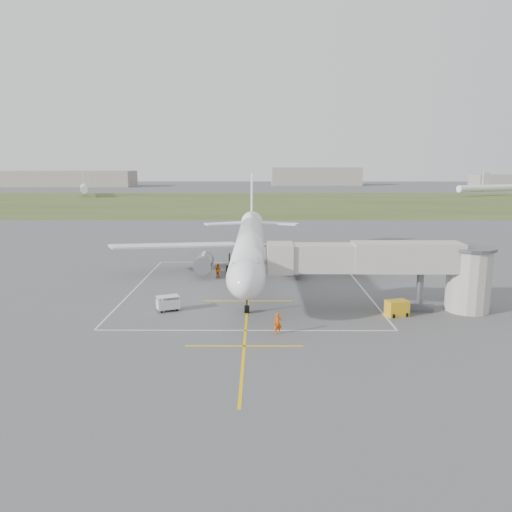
{
  "coord_description": "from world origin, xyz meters",
  "views": [
    {
      "loc": [
        1.22,
        -63.96,
        15.26
      ],
      "look_at": [
        0.88,
        -4.0,
        4.0
      ],
      "focal_mm": 35.0,
      "sensor_mm": 36.0,
      "label": 1
    }
  ],
  "objects_px": {
    "ramp_worker_nose": "(278,324)",
    "ramp_worker_wing": "(218,270)",
    "gpu_unit": "(397,308)",
    "airliner": "(250,246)",
    "baggage_cart": "(168,303)",
    "jet_bridge": "(399,266)"
  },
  "relations": [
    {
      "from": "airliner",
      "to": "ramp_worker_nose",
      "type": "relative_size",
      "value": 23.99
    },
    {
      "from": "airliner",
      "to": "jet_bridge",
      "type": "relative_size",
      "value": 2.0
    },
    {
      "from": "airliner",
      "to": "ramp_worker_wing",
      "type": "relative_size",
      "value": 24.82
    },
    {
      "from": "ramp_worker_wing",
      "to": "jet_bridge",
      "type": "bearing_deg",
      "value": -178.14
    },
    {
      "from": "airliner",
      "to": "jet_bridge",
      "type": "height_order",
      "value": "airliner"
    },
    {
      "from": "gpu_unit",
      "to": "airliner",
      "type": "bearing_deg",
      "value": 118.1
    },
    {
      "from": "gpu_unit",
      "to": "ramp_worker_nose",
      "type": "relative_size",
      "value": 1.24
    },
    {
      "from": "jet_bridge",
      "to": "ramp_worker_nose",
      "type": "xyz_separation_m",
      "value": [
        -12.77,
        -7.4,
        -3.77
      ]
    },
    {
      "from": "airliner",
      "to": "jet_bridge",
      "type": "xyz_separation_m",
      "value": [
        15.72,
        -14.25,
        0.35
      ]
    },
    {
      "from": "gpu_unit",
      "to": "ramp_worker_wing",
      "type": "xyz_separation_m",
      "value": [
        -19.48,
        17.25,
        0.15
      ]
    },
    {
      "from": "gpu_unit",
      "to": "baggage_cart",
      "type": "distance_m",
      "value": 23.49
    },
    {
      "from": "ramp_worker_nose",
      "to": "ramp_worker_wing",
      "type": "xyz_separation_m",
      "value": [
        -7.25,
        22.71,
        -0.03
      ]
    },
    {
      "from": "airliner",
      "to": "jet_bridge",
      "type": "distance_m",
      "value": 21.22
    },
    {
      "from": "baggage_cart",
      "to": "airliner",
      "type": "bearing_deg",
      "value": 36.7
    },
    {
      "from": "baggage_cart",
      "to": "ramp_worker_nose",
      "type": "distance_m",
      "value": 13.26
    },
    {
      "from": "baggage_cart",
      "to": "ramp_worker_wing",
      "type": "xyz_separation_m",
      "value": [
        3.96,
        15.62,
        0.13
      ]
    },
    {
      "from": "gpu_unit",
      "to": "ramp_worker_nose",
      "type": "xyz_separation_m",
      "value": [
        -12.23,
        -5.46,
        0.19
      ]
    },
    {
      "from": "jet_bridge",
      "to": "ramp_worker_wing",
      "type": "distance_m",
      "value": 25.49
    },
    {
      "from": "baggage_cart",
      "to": "ramp_worker_wing",
      "type": "relative_size",
      "value": 1.4
    },
    {
      "from": "gpu_unit",
      "to": "ramp_worker_nose",
      "type": "height_order",
      "value": "ramp_worker_nose"
    },
    {
      "from": "ramp_worker_nose",
      "to": "ramp_worker_wing",
      "type": "relative_size",
      "value": 1.03
    },
    {
      "from": "airliner",
      "to": "gpu_unit",
      "type": "xyz_separation_m",
      "value": [
        15.18,
        -16.19,
        -3.6
      ]
    }
  ]
}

